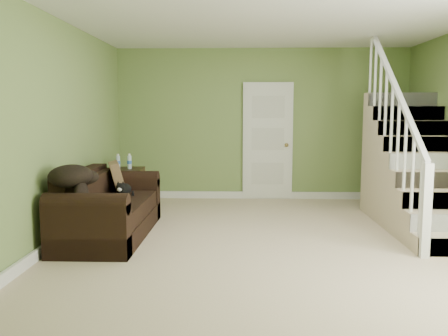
# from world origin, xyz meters

# --- Properties ---
(floor) EXTENTS (5.00, 5.50, 0.01)m
(floor) POSITION_xyz_m (0.00, 0.00, 0.00)
(floor) COLOR tan
(floor) RESTS_ON ground
(ceiling) EXTENTS (5.00, 5.50, 0.01)m
(ceiling) POSITION_xyz_m (0.00, 0.00, 2.60)
(ceiling) COLOR white
(ceiling) RESTS_ON wall_back
(wall_back) EXTENTS (5.00, 0.04, 2.60)m
(wall_back) POSITION_xyz_m (0.00, 2.75, 1.30)
(wall_back) COLOR #75914E
(wall_back) RESTS_ON floor
(wall_front) EXTENTS (5.00, 0.04, 2.60)m
(wall_front) POSITION_xyz_m (0.00, -2.75, 1.30)
(wall_front) COLOR #75914E
(wall_front) RESTS_ON floor
(wall_left) EXTENTS (0.04, 5.50, 2.60)m
(wall_left) POSITION_xyz_m (-2.50, 0.00, 1.30)
(wall_left) COLOR #75914E
(wall_left) RESTS_ON floor
(baseboard_back) EXTENTS (5.00, 0.04, 0.12)m
(baseboard_back) POSITION_xyz_m (0.00, 2.72, 0.06)
(baseboard_back) COLOR white
(baseboard_back) RESTS_ON floor
(baseboard_left) EXTENTS (0.04, 5.50, 0.12)m
(baseboard_left) POSITION_xyz_m (-2.47, 0.00, 0.06)
(baseboard_left) COLOR white
(baseboard_left) RESTS_ON floor
(door) EXTENTS (0.86, 0.12, 2.02)m
(door) POSITION_xyz_m (0.10, 2.71, 1.01)
(door) COLOR white
(door) RESTS_ON floor
(staircase) EXTENTS (1.00, 2.51, 2.82)m
(staircase) POSITION_xyz_m (1.99, 0.97, 0.64)
(staircase) COLOR tan
(staircase) RESTS_ON floor
(sofa) EXTENTS (0.88, 2.05, 0.81)m
(sofa) POSITION_xyz_m (-2.01, 0.14, 0.31)
(sofa) COLOR black
(sofa) RESTS_ON floor
(side_table) EXTENTS (0.58, 0.58, 0.89)m
(side_table) POSITION_xyz_m (-2.14, 1.62, 0.33)
(side_table) COLOR black
(side_table) RESTS_ON floor
(cat) EXTENTS (0.22, 0.46, 0.23)m
(cat) POSITION_xyz_m (-1.87, 0.44, 0.52)
(cat) COLOR black
(cat) RESTS_ON sofa
(banana) EXTENTS (0.16, 0.20, 0.06)m
(banana) POSITION_xyz_m (-1.88, -0.05, 0.47)
(banana) COLOR gold
(banana) RESTS_ON sofa
(throw_pillow) EXTENTS (0.37, 0.53, 0.50)m
(throw_pillow) POSITION_xyz_m (-2.02, 0.73, 0.61)
(throw_pillow) COLOR #452E1B
(throw_pillow) RESTS_ON sofa
(throw_blanket) EXTENTS (0.56, 0.66, 0.24)m
(throw_blanket) POSITION_xyz_m (-2.21, -0.53, 0.84)
(throw_blanket) COLOR black
(throw_blanket) RESTS_ON sofa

